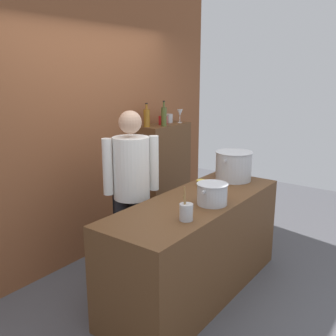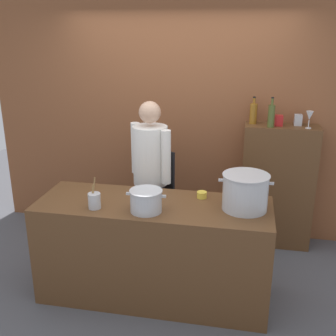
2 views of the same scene
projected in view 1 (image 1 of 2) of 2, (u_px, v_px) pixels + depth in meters
name	position (u px, v px, depth m)	size (l,w,h in m)	color
ground_plane	(195.00, 290.00, 3.56)	(8.00, 8.00, 0.00)	#4C4C51
brick_back_panel	(85.00, 120.00, 3.99)	(4.40, 0.10, 3.00)	brown
prep_counter	(196.00, 246.00, 3.45)	(2.00, 0.70, 0.90)	brown
bar_cabinet	(164.00, 176.00, 4.94)	(0.76, 0.32, 1.35)	brown
chef	(132.00, 185.00, 3.55)	(0.46, 0.41, 1.66)	black
stockpot_large	(234.00, 166.00, 3.91)	(0.44, 0.38, 0.30)	#B7BABF
stockpot_small	(212.00, 194.00, 3.21)	(0.33, 0.27, 0.18)	#B7BABF
utensil_crock	(186.00, 212.00, 2.86)	(0.10, 0.10, 0.26)	#B7BABF
butter_jar	(201.00, 183.00, 3.75)	(0.09, 0.09, 0.06)	yellow
wine_bottle_amber	(147.00, 118.00, 4.52)	(0.08, 0.08, 0.28)	#8C5919
wine_bottle_olive	(164.00, 116.00, 4.59)	(0.07, 0.07, 0.31)	#475123
wine_glass_wide	(180.00, 113.00, 4.89)	(0.07, 0.07, 0.17)	silver
spice_tin_silver	(169.00, 118.00, 4.90)	(0.08, 0.08, 0.11)	#B2B2B7
spice_tin_red	(163.00, 120.00, 4.72)	(0.08, 0.08, 0.11)	red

